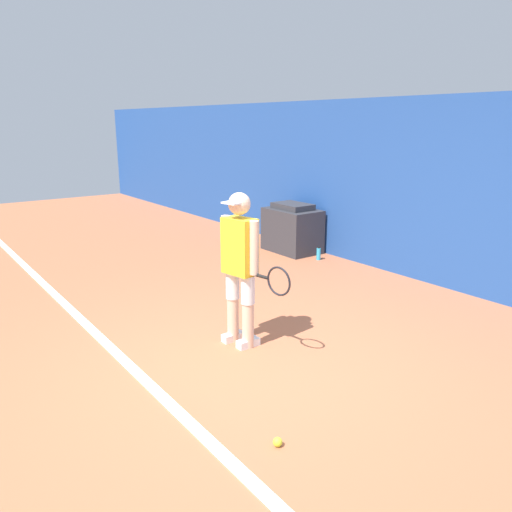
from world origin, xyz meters
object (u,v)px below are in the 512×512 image
Objects in this scene: tennis_player at (241,263)px; water_bottle at (319,254)px; covered_chair at (292,229)px; tennis_ball at (278,442)px.

tennis_player is 7.10× the size of water_bottle.
water_bottle is (0.70, -0.02, -0.30)m from covered_chair.
tennis_ball is (1.54, -0.76, -0.84)m from tennis_player.
covered_chair is at bearing 138.39° from tennis_ball.
tennis_ball is 0.31× the size of water_bottle.
water_bottle is (-3.44, 3.66, 0.07)m from tennis_ball.
covered_chair reaches higher than water_bottle.
tennis_ball is 5.55m from covered_chair.
covered_chair is 0.76m from water_bottle.
tennis_player is at bearing 153.69° from tennis_ball.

